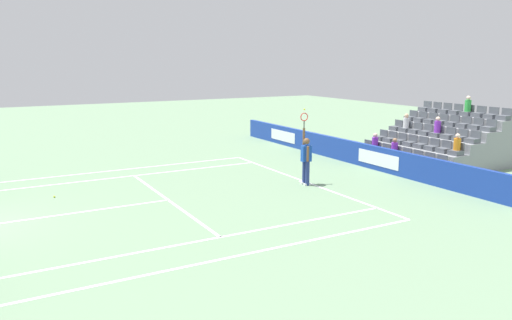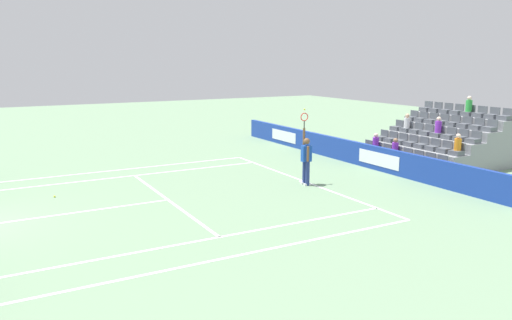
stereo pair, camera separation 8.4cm
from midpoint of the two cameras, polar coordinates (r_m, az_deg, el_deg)
name	(u,v)px [view 2 (the right image)]	position (r m, az deg, el deg)	size (l,w,h in m)	color
line_baseline	(304,181)	(19.45, 5.59, -2.41)	(10.97, 0.10, 0.01)	white
line_service	(168,200)	(17.04, -9.88, -4.50)	(8.23, 0.10, 0.01)	white
line_centre_service	(68,214)	(16.34, -20.59, -5.76)	(0.10, 6.40, 0.01)	white
line_singles_sideline_left	(123,177)	(20.76, -14.81, -1.86)	(0.10, 11.89, 0.01)	white
line_singles_sideline_right	(203,240)	(13.22, -5.84, -9.08)	(0.10, 11.89, 0.01)	white
line_doubles_sideline_left	(115,170)	(22.06, -15.69, -1.14)	(0.10, 11.89, 0.01)	white
line_doubles_sideline_right	(226,258)	(12.06, -3.23, -11.10)	(0.10, 11.89, 0.01)	white
line_centre_mark	(301,181)	(19.39, 5.34, -2.44)	(0.10, 0.20, 0.01)	white
sponsor_barrier	(380,159)	(21.74, 14.11, 0.12)	(22.62, 0.22, 1.01)	#193899
tennis_player	(306,159)	(18.69, 5.88, 0.12)	(0.52, 0.38, 2.85)	navy
stadium_stand	(440,145)	(24.23, 20.34, 1.62)	(4.96, 4.75, 3.02)	gray
loose_tennis_ball	(55,196)	(18.41, -21.90, -3.88)	(0.07, 0.07, 0.07)	#D1E533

